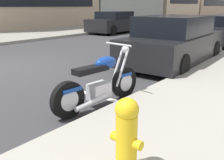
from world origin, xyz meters
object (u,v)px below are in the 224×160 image
at_px(car_opposite_curb, 115,23).
at_px(fire_hydrant, 127,133).
at_px(parked_motorcycle, 100,84).
at_px(parked_car_far_down_curb, 175,41).

xyz_separation_m(car_opposite_curb, fire_hydrant, (-11.85, -9.52, -0.12)).
xyz_separation_m(parked_motorcycle, parked_car_far_down_curb, (4.19, 0.55, 0.28)).
xyz_separation_m(parked_motorcycle, fire_hydrant, (-1.39, -1.59, 0.14)).
distance_m(car_opposite_curb, fire_hydrant, 15.20).
bearing_deg(parked_motorcycle, parked_car_far_down_curb, 12.81).
height_order(parked_motorcycle, car_opposite_curb, car_opposite_curb).
height_order(parked_motorcycle, parked_car_far_down_curb, parked_car_far_down_curb).
relative_size(parked_motorcycle, fire_hydrant, 2.53).
relative_size(parked_car_far_down_curb, fire_hydrant, 5.77).
bearing_deg(car_opposite_curb, parked_car_far_down_curb, 47.51).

